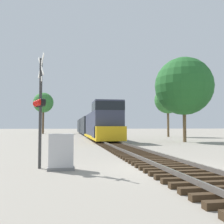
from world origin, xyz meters
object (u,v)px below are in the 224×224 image
Objects in this scene: tree_far_right at (184,86)px; tree_mid_background at (168,100)px; relay_cabinet at (61,152)px; freight_train at (90,126)px; tree_deep_background at (43,103)px; crossing_signal_near at (40,105)px.

tree_mid_background is at bearing 75.28° from tree_far_right.
relay_cabinet is at bearing -127.90° from tree_far_right.
relay_cabinet is 34.48m from tree_mid_background.
tree_mid_background is at bearing 61.48° from relay_cabinet.
relay_cabinet is at bearing -96.56° from freight_train.
tree_far_right is (12.69, 16.30, 5.38)m from relay_cabinet.
tree_mid_background is at bearing -46.12° from tree_deep_background.
crossing_signal_near is at bearing -85.02° from tree_deep_background.
freight_train is 35.27× the size of relay_cabinet.
freight_train is at bearing -58.52° from tree_deep_background.
tree_far_right is 0.96× the size of tree_deep_background.
tree_far_right reaches higher than relay_cabinet.
crossing_signal_near is 0.50× the size of tree_far_right.
crossing_signal_near is 0.48× the size of tree_deep_background.
crossing_signal_near is 52.36m from tree_deep_background.
freight_train is 19.21m from tree_deep_background.
tree_mid_background is at bearing -29.51° from freight_train.
freight_train is at bearing 83.44° from relay_cabinet.
freight_train is at bearing 150.49° from tree_mid_background.
tree_far_right reaches higher than tree_mid_background.
relay_cabinet is at bearing -118.52° from tree_mid_background.
crossing_signal_near reaches higher than relay_cabinet.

